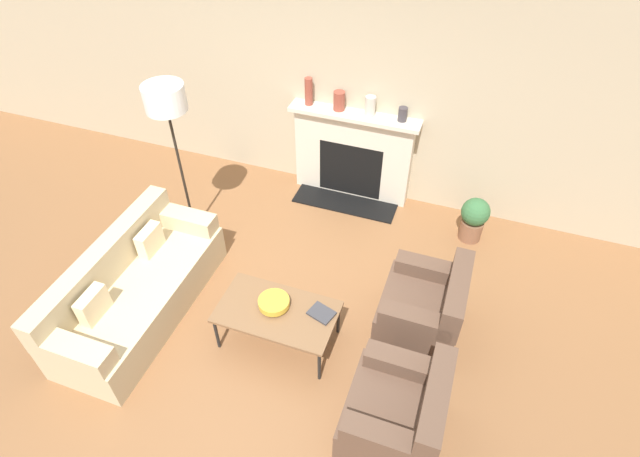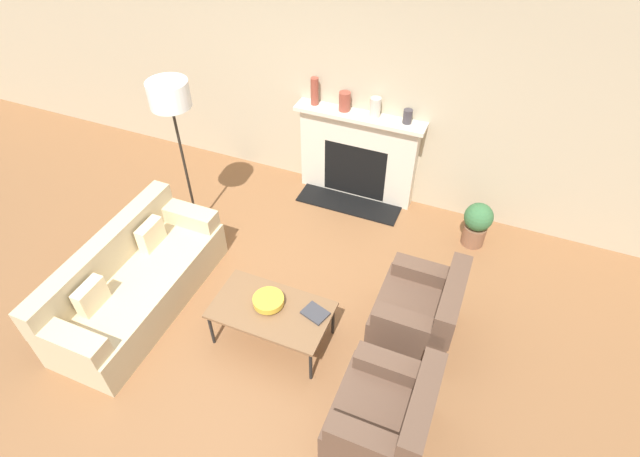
{
  "view_description": "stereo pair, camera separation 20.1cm",
  "coord_description": "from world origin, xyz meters",
  "views": [
    {
      "loc": [
        1.57,
        -2.54,
        4.19
      ],
      "look_at": [
        0.21,
        1.3,
        0.45
      ],
      "focal_mm": 28.0,
      "sensor_mm": 36.0,
      "label": 1
    },
    {
      "loc": [
        1.76,
        -2.47,
        4.19
      ],
      "look_at": [
        0.21,
        1.3,
        0.45
      ],
      "focal_mm": 28.0,
      "sensor_mm": 36.0,
      "label": 2
    }
  ],
  "objects": [
    {
      "name": "coffee_table",
      "position": [
        0.21,
        0.08,
        0.42
      ],
      "size": [
        1.13,
        0.64,
        0.45
      ],
      "color": "brown",
      "rests_on": "ground_plane"
    },
    {
      "name": "armchair_far",
      "position": [
        1.51,
        0.69,
        0.32
      ],
      "size": [
        0.76,
        0.86,
        0.82
      ],
      "rotation": [
        0.0,
        0.0,
        -1.57
      ],
      "color": "brown",
      "rests_on": "ground_plane"
    },
    {
      "name": "floor_lamp",
      "position": [
        -1.42,
        1.23,
        1.64
      ],
      "size": [
        0.43,
        0.43,
        1.92
      ],
      "color": "black",
      "rests_on": "ground_plane"
    },
    {
      "name": "ground_plane",
      "position": [
        0.0,
        0.0,
        0.0
      ],
      "size": [
        18.0,
        18.0,
        0.0
      ],
      "primitive_type": "plane",
      "color": "brown"
    },
    {
      "name": "couch",
      "position": [
        -1.3,
        -0.05,
        0.31
      ],
      "size": [
        0.83,
        2.03,
        0.81
      ],
      "rotation": [
        0.0,
        0.0,
        1.57
      ],
      "color": "#CCB78E",
      "rests_on": "ground_plane"
    },
    {
      "name": "mantel_vase_center_right",
      "position": [
        0.36,
        2.61,
        1.31
      ],
      "size": [
        0.13,
        0.13,
        0.23
      ],
      "color": "beige",
      "rests_on": "fireplace"
    },
    {
      "name": "bowl",
      "position": [
        0.16,
        0.13,
        0.5
      ],
      "size": [
        0.3,
        0.3,
        0.09
      ],
      "color": "gold",
      "rests_on": "coffee_table"
    },
    {
      "name": "book",
      "position": [
        0.62,
        0.19,
        0.46
      ],
      "size": [
        0.27,
        0.24,
        0.02
      ],
      "rotation": [
        0.0,
        0.0,
        -0.3
      ],
      "color": "#38383D",
      "rests_on": "coffee_table"
    },
    {
      "name": "mantel_vase_right",
      "position": [
        0.75,
        2.61,
        1.27
      ],
      "size": [
        0.11,
        0.11,
        0.17
      ],
      "color": "#3D383D",
      "rests_on": "fireplace"
    },
    {
      "name": "wall_back",
      "position": [
        0.0,
        2.74,
        1.45
      ],
      "size": [
        18.0,
        0.06,
        2.9
      ],
      "color": "#BCAD8E",
      "rests_on": "ground_plane"
    },
    {
      "name": "fireplace",
      "position": [
        0.19,
        2.59,
        0.58
      ],
      "size": [
        1.61,
        0.59,
        1.19
      ],
      "color": "beige",
      "rests_on": "ground_plane"
    },
    {
      "name": "potted_plant",
      "position": [
        1.81,
        2.22,
        0.31
      ],
      "size": [
        0.33,
        0.33,
        0.57
      ],
      "color": "brown",
      "rests_on": "ground_plane"
    },
    {
      "name": "mantel_vase_left",
      "position": [
        -0.4,
        2.61,
        1.36
      ],
      "size": [
        0.1,
        0.1,
        0.34
      ],
      "color": "brown",
      "rests_on": "fireplace"
    },
    {
      "name": "armchair_near",
      "position": [
        1.51,
        -0.46,
        0.32
      ],
      "size": [
        0.76,
        0.86,
        0.82
      ],
      "rotation": [
        0.0,
        0.0,
        -1.57
      ],
      "color": "brown",
      "rests_on": "ground_plane"
    },
    {
      "name": "mantel_vase_center_left",
      "position": [
        -0.02,
        2.61,
        1.3
      ],
      "size": [
        0.14,
        0.14,
        0.23
      ],
      "color": "brown",
      "rests_on": "fireplace"
    }
  ]
}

